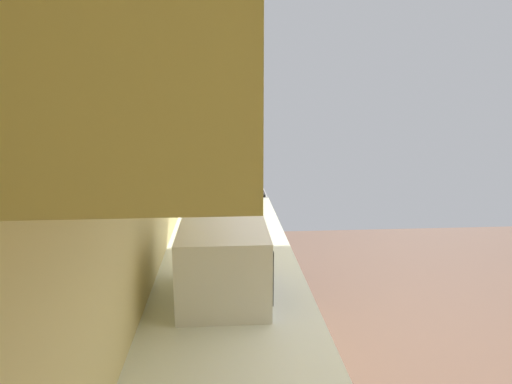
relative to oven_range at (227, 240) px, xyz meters
The scene contains 5 objects.
wall_back 2.00m from the oven_range, 167.81° to the left, with size 4.47×0.12×2.75m, color #E7D083.
upper_cabinets 2.56m from the oven_range, behind, with size 2.10×0.34×0.68m.
oven_range is the anchor object (origin of this frame).
microwave 2.14m from the oven_range, behind, with size 0.46×0.34×0.29m.
bowl 1.02m from the oven_range, behind, with size 0.20×0.20×0.06m.
Camera 1 is at (-1.92, 1.28, 1.69)m, focal length 31.20 mm.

